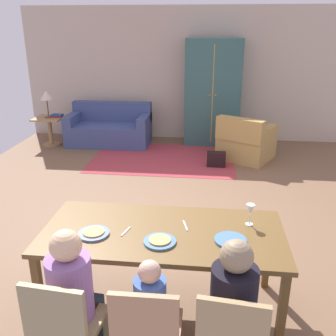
{
  "coord_description": "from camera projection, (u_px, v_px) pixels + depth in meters",
  "views": [
    {
      "loc": [
        0.5,
        -4.21,
        2.32
      ],
      "look_at": [
        0.06,
        -0.34,
        0.85
      ],
      "focal_mm": 40.6,
      "sensor_mm": 36.0,
      "label": 1
    }
  ],
  "objects": [
    {
      "name": "ground_plane",
      "position": [
        171.0,
        201.0,
        5.37
      ],
      "size": [
        6.92,
        6.44,
        0.02
      ],
      "primitive_type": "cube",
      "color": "brown"
    },
    {
      "name": "back_wall",
      "position": [
        188.0,
        75.0,
        7.93
      ],
      "size": [
        6.92,
        0.1,
        2.7
      ],
      "primitive_type": "cube",
      "color": "#C3B09D",
      "rests_on": "ground_plane"
    },
    {
      "name": "dining_table",
      "position": [
        163.0,
        238.0,
        3.09
      ],
      "size": [
        1.96,
        0.91,
        0.76
      ],
      "color": "brown",
      "rests_on": "ground_plane"
    },
    {
      "name": "plate_near_man",
      "position": [
        94.0,
        233.0,
        3.01
      ],
      "size": [
        0.25,
        0.25,
        0.02
      ],
      "primitive_type": "cylinder",
      "color": "slate",
      "rests_on": "dining_table"
    },
    {
      "name": "pizza_near_man",
      "position": [
        94.0,
        232.0,
        3.01
      ],
      "size": [
        0.17,
        0.17,
        0.01
      ],
      "primitive_type": "cylinder",
      "color": "#E0A14E",
      "rests_on": "plate_near_man"
    },
    {
      "name": "plate_near_child",
      "position": [
        160.0,
        242.0,
        2.9
      ],
      "size": [
        0.25,
        0.25,
        0.02
      ],
      "primitive_type": "cylinder",
      "color": "teal",
      "rests_on": "dining_table"
    },
    {
      "name": "pizza_near_child",
      "position": [
        160.0,
        240.0,
        2.89
      ],
      "size": [
        0.17,
        0.17,
        0.01
      ],
      "primitive_type": "cylinder",
      "color": "tan",
      "rests_on": "plate_near_child"
    },
    {
      "name": "plate_near_woman",
      "position": [
        230.0,
        240.0,
        2.92
      ],
      "size": [
        0.25,
        0.25,
        0.02
      ],
      "primitive_type": "cylinder",
      "color": "teal",
      "rests_on": "dining_table"
    },
    {
      "name": "wine_glass",
      "position": [
        250.0,
        210.0,
        3.12
      ],
      "size": [
        0.07,
        0.07,
        0.19
      ],
      "color": "silver",
      "rests_on": "dining_table"
    },
    {
      "name": "fork",
      "position": [
        126.0,
        231.0,
        3.05
      ],
      "size": [
        0.06,
        0.15,
        0.01
      ],
      "primitive_type": "cube",
      "rotation": [
        0.0,
        0.0,
        -0.28
      ],
      "color": "silver",
      "rests_on": "dining_table"
    },
    {
      "name": "knife",
      "position": [
        185.0,
        225.0,
        3.14
      ],
      "size": [
        0.06,
        0.17,
        0.01
      ],
      "primitive_type": "cube",
      "rotation": [
        0.0,
        0.0,
        0.27
      ],
      "color": "silver",
      "rests_on": "dining_table"
    },
    {
      "name": "dining_chair_man",
      "position": [
        64.0,
        325.0,
        2.47
      ],
      "size": [
        0.46,
        0.46,
        0.87
      ],
      "color": "#9B885E",
      "rests_on": "ground_plane"
    },
    {
      "name": "person_man",
      "position": [
        75.0,
        304.0,
        2.62
      ],
      "size": [
        0.3,
        0.41,
        1.11
      ],
      "color": "#293E4A",
      "rests_on": "ground_plane"
    },
    {
      "name": "dining_chair_child",
      "position": [
        147.0,
        332.0,
        2.41
      ],
      "size": [
        0.43,
        0.43,
        0.87
      ],
      "color": "#B07D56",
      "rests_on": "ground_plane"
    },
    {
      "name": "person_child",
      "position": [
        151.0,
        320.0,
        2.59
      ],
      "size": [
        0.22,
        0.29,
        0.92
      ],
      "color": "#363751",
      "rests_on": "ground_plane"
    },
    {
      "name": "person_woman",
      "position": [
        232.0,
        317.0,
        2.51
      ],
      "size": [
        0.31,
        0.41,
        1.11
      ],
      "color": "#373146",
      "rests_on": "ground_plane"
    },
    {
      "name": "area_rug",
      "position": [
        163.0,
        158.0,
        7.04
      ],
      "size": [
        2.6,
        1.8,
        0.01
      ],
      "primitive_type": "cube",
      "color": "#A4363E",
      "rests_on": "ground_plane"
    },
    {
      "name": "couch",
      "position": [
        110.0,
        129.0,
        7.86
      ],
      "size": [
        1.66,
        0.86,
        0.82
      ],
      "color": "#3D4B7E",
      "rests_on": "ground_plane"
    },
    {
      "name": "armchair",
      "position": [
        245.0,
        142.0,
        6.91
      ],
      "size": [
        1.15,
        1.16,
        0.82
      ],
      "color": "#B08B4A",
      "rests_on": "ground_plane"
    },
    {
      "name": "armoire",
      "position": [
        213.0,
        93.0,
        7.62
      ],
      "size": [
        1.1,
        0.59,
        2.1
      ],
      "color": "#315959",
      "rests_on": "ground_plane"
    },
    {
      "name": "side_table",
      "position": [
        50.0,
        127.0,
        7.72
      ],
      "size": [
        0.56,
        0.56,
        0.58
      ],
      "color": "#9E794C",
      "rests_on": "ground_plane"
    },
    {
      "name": "table_lamp",
      "position": [
        46.0,
        96.0,
        7.49
      ],
      "size": [
        0.26,
        0.26,
        0.54
      ],
      "color": "brown",
      "rests_on": "side_table"
    },
    {
      "name": "book_lower",
      "position": [
        57.0,
        116.0,
        7.66
      ],
      "size": [
        0.22,
        0.16,
        0.03
      ],
      "primitive_type": "cube",
      "color": "maroon",
      "rests_on": "side_table"
    },
    {
      "name": "book_upper",
      "position": [
        57.0,
        115.0,
        7.66
      ],
      "size": [
        0.22,
        0.16,
        0.03
      ],
      "primitive_type": "cube",
      "color": "navy",
      "rests_on": "book_lower"
    },
    {
      "name": "handbag",
      "position": [
        216.0,
        159.0,
        6.61
      ],
      "size": [
        0.32,
        0.16,
        0.26
      ],
      "primitive_type": "cube",
      "color": "black",
      "rests_on": "ground_plane"
    }
  ]
}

